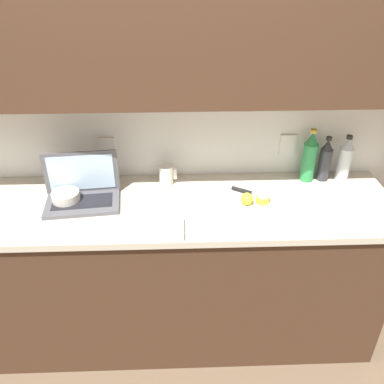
{
  "coord_description": "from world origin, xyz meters",
  "views": [
    {
      "loc": [
        0.12,
        -1.75,
        2.06
      ],
      "look_at": [
        0.19,
        -0.01,
        1.0
      ],
      "focal_mm": 38.0,
      "sensor_mm": 36.0,
      "label": 1
    }
  ],
  "objects_px": {
    "bottle_green_soda": "(309,157)",
    "lemon_half_cut": "(263,199)",
    "bottle_oil_tall": "(325,160)",
    "knife": "(248,192)",
    "lemon_whole_beside": "(247,199)",
    "bowl_white": "(66,198)",
    "laptop": "(82,191)",
    "cutting_board": "(253,200)",
    "measuring_cup": "(166,175)",
    "bottle_water_clear": "(345,160)"
  },
  "relations": [
    {
      "from": "cutting_board",
      "to": "bottle_green_soda",
      "type": "relative_size",
      "value": 1.34
    },
    {
      "from": "bottle_green_soda",
      "to": "bottle_oil_tall",
      "type": "height_order",
      "value": "bottle_green_soda"
    },
    {
      "from": "lemon_half_cut",
      "to": "bottle_oil_tall",
      "type": "xyz_separation_m",
      "value": [
        0.39,
        0.24,
        0.09
      ]
    },
    {
      "from": "laptop",
      "to": "knife",
      "type": "xyz_separation_m",
      "value": [
        0.86,
        0.02,
        -0.04
      ]
    },
    {
      "from": "bottle_green_soda",
      "to": "lemon_half_cut",
      "type": "bearing_deg",
      "value": -140.54
    },
    {
      "from": "measuring_cup",
      "to": "bottle_green_soda",
      "type": "bearing_deg",
      "value": 1.32
    },
    {
      "from": "bottle_oil_tall",
      "to": "bowl_white",
      "type": "bearing_deg",
      "value": -171.54
    },
    {
      "from": "bottle_oil_tall",
      "to": "bowl_white",
      "type": "distance_m",
      "value": 1.41
    },
    {
      "from": "lemon_whole_beside",
      "to": "bowl_white",
      "type": "relative_size",
      "value": 0.45
    },
    {
      "from": "laptop",
      "to": "measuring_cup",
      "type": "xyz_separation_m",
      "value": [
        0.43,
        0.16,
        -0.0
      ]
    },
    {
      "from": "laptop",
      "to": "bowl_white",
      "type": "height_order",
      "value": "laptop"
    },
    {
      "from": "cutting_board",
      "to": "bottle_oil_tall",
      "type": "height_order",
      "value": "bottle_oil_tall"
    },
    {
      "from": "lemon_whole_beside",
      "to": "bowl_white",
      "type": "height_order",
      "value": "lemon_whole_beside"
    },
    {
      "from": "knife",
      "to": "bowl_white",
      "type": "distance_m",
      "value": 0.94
    },
    {
      "from": "laptop",
      "to": "bottle_oil_tall",
      "type": "relative_size",
      "value": 1.54
    },
    {
      "from": "cutting_board",
      "to": "lemon_half_cut",
      "type": "relative_size",
      "value": 5.75
    },
    {
      "from": "laptop",
      "to": "lemon_half_cut",
      "type": "relative_size",
      "value": 5.62
    },
    {
      "from": "bottle_oil_tall",
      "to": "lemon_half_cut",
      "type": "bearing_deg",
      "value": -147.79
    },
    {
      "from": "lemon_half_cut",
      "to": "bottle_oil_tall",
      "type": "relative_size",
      "value": 0.27
    },
    {
      "from": "lemon_half_cut",
      "to": "bowl_white",
      "type": "distance_m",
      "value": 1.01
    },
    {
      "from": "cutting_board",
      "to": "measuring_cup",
      "type": "height_order",
      "value": "measuring_cup"
    },
    {
      "from": "bottle_green_soda",
      "to": "lemon_whole_beside",
      "type": "bearing_deg",
      "value": -145.69
    },
    {
      "from": "bottle_water_clear",
      "to": "lemon_whole_beside",
      "type": "bearing_deg",
      "value": -155.96
    },
    {
      "from": "cutting_board",
      "to": "bowl_white",
      "type": "distance_m",
      "value": 0.97
    },
    {
      "from": "laptop",
      "to": "bottle_oil_tall",
      "type": "bearing_deg",
      "value": 1.8
    },
    {
      "from": "knife",
      "to": "lemon_whole_beside",
      "type": "xyz_separation_m",
      "value": [
        -0.02,
        -0.1,
        0.02
      ]
    },
    {
      "from": "lemon_whole_beside",
      "to": "cutting_board",
      "type": "bearing_deg",
      "value": 45.01
    },
    {
      "from": "bottle_green_soda",
      "to": "bottle_water_clear",
      "type": "height_order",
      "value": "bottle_green_soda"
    },
    {
      "from": "knife",
      "to": "bottle_water_clear",
      "type": "height_order",
      "value": "bottle_water_clear"
    },
    {
      "from": "laptop",
      "to": "lemon_half_cut",
      "type": "height_order",
      "value": "laptop"
    },
    {
      "from": "laptop",
      "to": "bottle_green_soda",
      "type": "height_order",
      "value": "bottle_green_soda"
    },
    {
      "from": "bottle_green_soda",
      "to": "bottle_oil_tall",
      "type": "relative_size",
      "value": 1.18
    },
    {
      "from": "laptop",
      "to": "cutting_board",
      "type": "relative_size",
      "value": 0.98
    },
    {
      "from": "lemon_whole_beside",
      "to": "bottle_oil_tall",
      "type": "bearing_deg",
      "value": 28.86
    },
    {
      "from": "laptop",
      "to": "cutting_board",
      "type": "height_order",
      "value": "laptop"
    },
    {
      "from": "laptop",
      "to": "bowl_white",
      "type": "bearing_deg",
      "value": -166.91
    },
    {
      "from": "bottle_water_clear",
      "to": "bowl_white",
      "type": "relative_size",
      "value": 1.88
    },
    {
      "from": "cutting_board",
      "to": "bowl_white",
      "type": "bearing_deg",
      "value": 179.47
    },
    {
      "from": "bottle_green_soda",
      "to": "bottle_water_clear",
      "type": "distance_m",
      "value": 0.2
    },
    {
      "from": "laptop",
      "to": "bottle_water_clear",
      "type": "bearing_deg",
      "value": 1.2
    },
    {
      "from": "bottle_green_soda",
      "to": "bowl_white",
      "type": "bearing_deg",
      "value": -170.96
    },
    {
      "from": "laptop",
      "to": "cutting_board",
      "type": "distance_m",
      "value": 0.89
    },
    {
      "from": "laptop",
      "to": "cutting_board",
      "type": "bearing_deg",
      "value": -8.35
    },
    {
      "from": "cutting_board",
      "to": "knife",
      "type": "xyz_separation_m",
      "value": [
        -0.02,
        0.06,
        0.01
      ]
    },
    {
      "from": "measuring_cup",
      "to": "bowl_white",
      "type": "height_order",
      "value": "measuring_cup"
    },
    {
      "from": "bowl_white",
      "to": "measuring_cup",
      "type": "bearing_deg",
      "value": 20.29
    },
    {
      "from": "laptop",
      "to": "lemon_half_cut",
      "type": "distance_m",
      "value": 0.93
    },
    {
      "from": "laptop",
      "to": "lemon_whole_beside",
      "type": "relative_size",
      "value": 6.24
    },
    {
      "from": "laptop",
      "to": "lemon_whole_beside",
      "type": "distance_m",
      "value": 0.85
    },
    {
      "from": "laptop",
      "to": "bottle_green_soda",
      "type": "relative_size",
      "value": 1.31
    }
  ]
}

